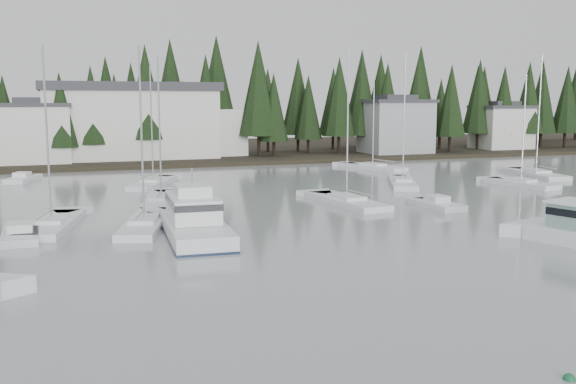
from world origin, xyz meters
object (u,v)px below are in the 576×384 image
(sailboat_2, at_px, (153,185))
(sailboat_4, at_px, (52,227))
(house_east_a, at_px, (396,125))
(sailboat_0, at_px, (347,203))
(runabout_1, at_px, (437,206))
(runabout_3, at_px, (22,180))
(sailboat_3, at_px, (162,203))
(runabout_4, at_px, (21,236))
(sailboat_8, at_px, (373,169))
(sailboat_10, at_px, (521,185))
(sailboat_5, at_px, (403,184))
(harbor_inn, at_px, (145,122))
(cabin_cruiser_center, at_px, (194,223))
(house_east_b, at_px, (502,126))
(sailboat_12, at_px, (144,227))
(house_west, at_px, (35,132))
(sailboat_9, at_px, (536,175))

(sailboat_2, relative_size, sailboat_4, 0.99)
(house_east_a, xyz_separation_m, sailboat_0, (-27.85, -42.11, -4.84))
(runabout_1, xyz_separation_m, runabout_3, (-33.29, 30.31, 0.00))
(sailboat_0, height_order, runabout_1, sailboat_0)
(sailboat_3, bearing_deg, house_east_a, -37.08)
(house_east_a, relative_size, runabout_4, 1.70)
(runabout_1, bearing_deg, sailboat_8, -19.12)
(sailboat_10, bearing_deg, runabout_4, 93.51)
(sailboat_2, height_order, sailboat_5, sailboat_5)
(harbor_inn, height_order, cabin_cruiser_center, harbor_inn)
(house_east_b, height_order, sailboat_10, sailboat_10)
(sailboat_8, xyz_separation_m, runabout_1, (-8.93, -29.25, 0.08))
(sailboat_3, distance_m, sailboat_5, 26.09)
(sailboat_8, xyz_separation_m, runabout_3, (-42.23, 1.07, 0.08))
(sailboat_3, distance_m, sailboat_12, 10.69)
(house_west, relative_size, sailboat_3, 0.73)
(cabin_cruiser_center, xyz_separation_m, sailboat_12, (-2.80, 3.42, -0.69))
(sailboat_5, height_order, sailboat_9, sailboat_9)
(sailboat_5, bearing_deg, runabout_4, 137.84)
(house_east_a, xyz_separation_m, sailboat_3, (-42.79, -36.65, -4.85))
(sailboat_2, distance_m, runabout_4, 26.35)
(sailboat_10, relative_size, runabout_3, 2.09)
(runabout_1, distance_m, runabout_3, 45.03)
(sailboat_3, bearing_deg, sailboat_0, -97.73)
(house_east_b, xyz_separation_m, sailboat_3, (-64.79, -38.65, -4.35))
(house_west, distance_m, house_east_a, 54.01)
(house_east_b, bearing_deg, sailboat_12, -144.03)
(house_east_b, distance_m, sailboat_10, 48.32)
(sailboat_2, bearing_deg, sailboat_12, -164.72)
(house_east_b, distance_m, sailboat_4, 87.30)
(house_east_b, xyz_separation_m, sailboat_9, (-20.05, -32.47, -4.33))
(sailboat_4, distance_m, runabout_3, 28.95)
(house_east_a, height_order, sailboat_9, sailboat_9)
(house_east_a, xyz_separation_m, runabout_3, (-54.92, -16.03, -4.77))
(runabout_3, bearing_deg, sailboat_9, -85.39)
(sailboat_3, xyz_separation_m, sailboat_9, (44.74, 6.18, 0.01))
(sailboat_8, distance_m, runabout_3, 42.24)
(cabin_cruiser_center, height_order, sailboat_8, sailboat_8)
(sailboat_0, distance_m, sailboat_12, 18.31)
(sailboat_5, height_order, sailboat_10, sailboat_5)
(harbor_inn, height_order, sailboat_3, sailboat_3)
(sailboat_12, xyz_separation_m, runabout_3, (-9.41, 30.96, 0.06))
(sailboat_10, distance_m, runabout_1, 18.25)
(sailboat_0, height_order, sailboat_8, sailboat_0)
(sailboat_10, distance_m, runabout_4, 48.80)
(sailboat_5, relative_size, sailboat_9, 0.99)
(cabin_cruiser_center, bearing_deg, harbor_inn, -0.57)
(sailboat_4, height_order, runabout_3, sailboat_4)
(sailboat_9, bearing_deg, sailboat_12, 120.33)
(house_west, xyz_separation_m, sailboat_3, (11.21, -37.65, -4.60))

